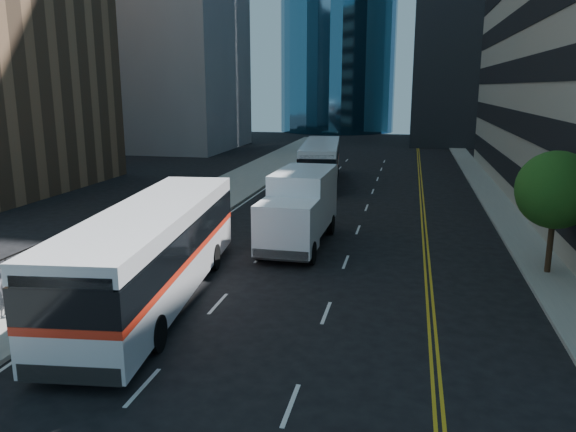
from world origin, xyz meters
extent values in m
plane|color=black|center=(0.00, 0.00, 0.00)|extent=(160.00, 160.00, 0.00)
cube|color=gray|center=(-10.50, 25.00, 0.07)|extent=(5.00, 90.00, 0.15)
cube|color=gray|center=(9.00, 25.00, 0.07)|extent=(2.00, 90.00, 0.15)
cube|color=gray|center=(-28.00, 52.00, 17.50)|extent=(18.00, 18.00, 35.00)
cylinder|color=#332114|center=(9.00, 8.00, 1.25)|extent=(0.24, 0.24, 2.20)
sphere|color=#1A4112|center=(9.00, 8.00, 3.65)|extent=(3.20, 3.20, 3.20)
cube|color=silver|center=(-5.87, 1.92, 1.03)|extent=(4.57, 13.93, 1.25)
cube|color=red|center=(-5.87, 1.92, 1.77)|extent=(4.59, 13.96, 0.25)
cube|color=black|center=(-5.87, 1.92, 2.39)|extent=(4.59, 13.96, 1.03)
cube|color=silver|center=(-5.87, 1.92, 3.25)|extent=(4.57, 13.93, 0.57)
cylinder|color=black|center=(-6.74, -2.32, 0.57)|extent=(0.48, 1.17, 1.14)
cylinder|color=black|center=(-4.03, -1.99, 0.57)|extent=(0.48, 1.17, 1.14)
cylinder|color=black|center=(-7.66, 5.38, 0.57)|extent=(0.48, 1.17, 1.14)
cylinder|color=black|center=(-4.96, 5.70, 0.57)|extent=(0.48, 1.17, 1.14)
cube|color=white|center=(-4.00, 29.02, 0.96)|extent=(4.15, 13.04, 1.17)
cube|color=red|center=(-4.00, 29.02, 1.66)|extent=(4.17, 13.06, 0.23)
cube|color=black|center=(-4.00, 29.02, 2.24)|extent=(4.17, 13.06, 0.96)
cube|color=white|center=(-4.00, 29.02, 3.04)|extent=(4.15, 13.04, 0.53)
cylinder|color=black|center=(-4.84, 25.06, 0.53)|extent=(0.43, 1.10, 1.07)
cylinder|color=black|center=(-2.32, 25.33, 0.53)|extent=(0.43, 1.10, 1.07)
cylinder|color=black|center=(-5.63, 32.28, 0.53)|extent=(0.43, 1.10, 1.07)
cylinder|color=black|center=(-3.11, 32.55, 0.53)|extent=(0.43, 1.10, 1.07)
cube|color=white|center=(-2.16, 7.61, 1.58)|extent=(2.65, 2.44, 2.28)
cube|color=black|center=(-2.18, 6.58, 2.01)|extent=(2.41, 0.11, 1.19)
cube|color=white|center=(-2.08, 11.42, 2.23)|extent=(2.71, 5.27, 2.82)
cube|color=black|center=(-2.10, 10.22, 0.60)|extent=(2.15, 7.21, 0.27)
cylinder|color=black|center=(-3.34, 7.42, 0.52)|extent=(0.33, 1.05, 1.04)
cylinder|color=black|center=(-0.98, 7.37, 0.52)|extent=(0.33, 1.05, 1.04)
cylinder|color=black|center=(-3.23, 12.85, 0.52)|extent=(0.33, 1.05, 1.04)
cylinder|color=black|center=(-0.87, 12.80, 0.52)|extent=(0.33, 1.05, 1.04)
imported|color=#56585E|center=(-10.07, -0.96, 0.99)|extent=(0.61, 0.72, 1.69)
camera|label=1|loc=(3.10, -16.29, 7.74)|focal=35.00mm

